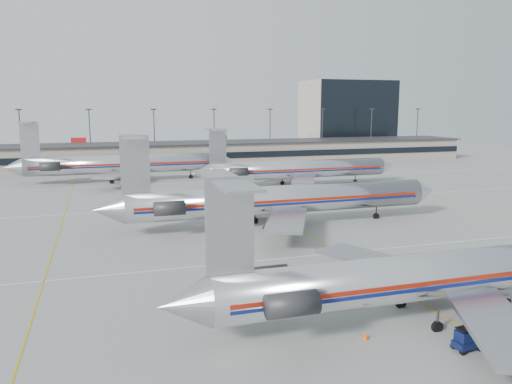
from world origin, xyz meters
name	(u,v)px	position (x,y,z in m)	size (l,w,h in m)	color
ground	(389,283)	(0.00, 0.00, 0.00)	(260.00, 260.00, 0.00)	gray
apron_markings	(339,253)	(0.00, 10.00, 0.01)	(160.00, 0.15, 0.02)	silver
terminal	(194,154)	(0.00, 97.97, 3.16)	(162.00, 17.00, 6.25)	gray
light_mast_row	(185,131)	(0.00, 112.00, 8.58)	(163.60, 0.40, 15.28)	#38383D
distant_building	(347,116)	(62.00, 128.00, 12.50)	(30.00, 20.00, 25.00)	tan
jet_foreground	(442,274)	(-0.21, -7.31, 3.35)	(44.12, 25.98, 11.55)	silver
jet_second_row	(275,199)	(-2.54, 23.85, 3.65)	(48.02, 28.28, 12.57)	silver
jet_third_row	(296,169)	(12.92, 55.11, 3.44)	(43.33, 26.65, 11.85)	silver
jet_back_row	(121,164)	(-20.29, 72.10, 3.79)	(47.76, 29.38, 13.06)	silver
tug_left	(466,340)	(-2.14, -12.58, 0.73)	(2.05, 1.19, 1.59)	#091135
cart_outer	(509,337)	(1.23, -12.68, 0.55)	(1.92, 1.42, 1.03)	#091135
belt_loader	(493,297)	(5.57, -6.55, 0.53)	(3.90, 1.84, 2.00)	gray
cone_left	(365,336)	(-7.65, -9.20, 0.30)	(0.44, 0.44, 0.60)	#F54B08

